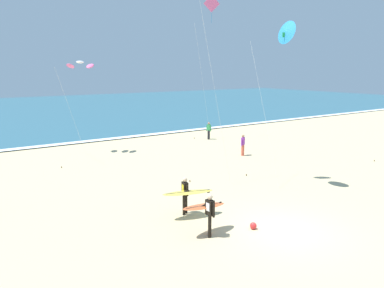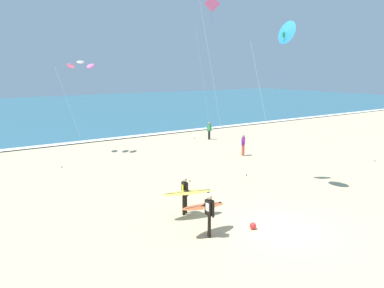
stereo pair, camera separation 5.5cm
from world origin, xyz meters
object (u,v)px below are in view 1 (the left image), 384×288
Objects in this scene: surfer_lead at (207,209)px; bystander_green_top at (209,131)px; bystander_purple_top at (243,145)px; kite_arc_ivory_high at (80,65)px; kite_diamond_rose_low at (211,8)px; beach_ball at (253,226)px; kite_delta_cobalt_near at (286,33)px; surfer_trailing at (187,193)px.

surfer_lead is 1.27× the size of bystander_green_top.
bystander_purple_top and bystander_green_top have the same top height.
kite_arc_ivory_high is at bearing 87.25° from surfer_lead.
kite_diamond_rose_low reaches higher than surfer_lead.
bystander_purple_top is 5.68× the size of beach_ball.
kite_delta_cobalt_near is (6.61, 2.47, 7.08)m from surfer_lead.
kite_arc_ivory_high is at bearing 88.49° from surfer_trailing.
kite_arc_ivory_high is at bearing 142.16° from bystander_purple_top.
kite_arc_ivory_high is at bearing 111.90° from kite_delta_cobalt_near.
bystander_green_top is at bearing 74.82° from bystander_purple_top.
surfer_trailing is 12.38m from bystander_purple_top.
beach_ball is (-8.44, -10.14, -0.67)m from bystander_purple_top.
beach_ball is (1.87, -0.62, -0.91)m from surfer_lead.
kite_arc_ivory_high is (0.81, 16.90, 5.60)m from surfer_lead.
kite_diamond_rose_low reaches higher than bystander_purple_top.
kite_arc_ivory_high is 18.72m from beach_ball.
kite_arc_ivory_high is 24.82× the size of beach_ball.
surfer_lead is 14.03m from bystander_purple_top.
surfer_lead is at bearing -126.77° from bystander_green_top.
kite_diamond_rose_low is (12.18, 14.59, 10.56)m from surfer_trailing.
kite_delta_cobalt_near is 1.26× the size of kite_arc_ivory_high.
surfer_lead is at bearing -137.28° from bystander_purple_top.
kite_delta_cobalt_near is 15.62m from kite_arc_ivory_high.
bystander_green_top is 19.74m from beach_ball.
beach_ball is at bearing -18.41° from surfer_lead.
surfer_trailing is at bearing -129.85° from kite_diamond_rose_low.
bystander_green_top is (11.71, 14.15, -0.24)m from surfer_trailing.
surfer_trailing is 0.19× the size of kite_diamond_rose_low.
kite_delta_cobalt_near is at bearing -111.84° from bystander_green_top.
kite_delta_cobalt_near is 16.54m from bystander_green_top.
bystander_green_top is at bearing 50.39° from surfer_trailing.
kite_delta_cobalt_near is 9.79m from beach_ball.
kite_arc_ivory_high is 12.75m from bystander_green_top.
kite_diamond_rose_low reaches higher than kite_arc_ivory_high.
kite_delta_cobalt_near is at bearing -117.66° from bystander_purple_top.
surfer_lead is 0.84× the size of surfer_trailing.
kite_delta_cobalt_near is at bearing -112.85° from kite_diamond_rose_low.
kite_diamond_rose_low is at bearing 50.15° from surfer_trailing.
bystander_green_top reaches higher than beach_ball.
kite_diamond_rose_low is 13.15m from bystander_purple_top.
kite_diamond_rose_low is 10.82m from bystander_green_top.
surfer_trailing is 18.37m from bystander_green_top.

